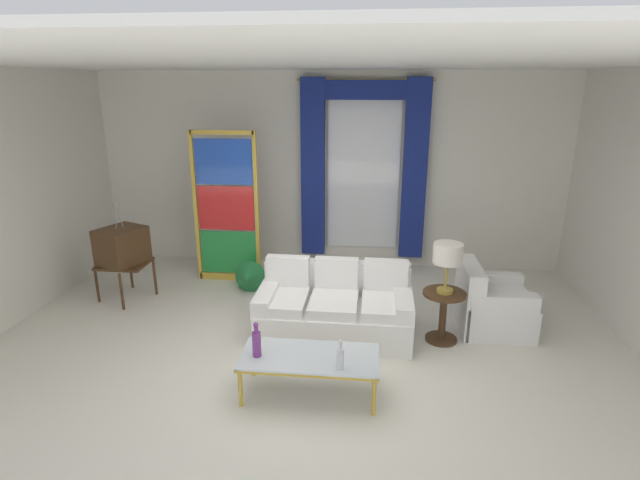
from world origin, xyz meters
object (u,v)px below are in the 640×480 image
couch_white_long (335,308)px  vintage_tv (122,248)px  table_lamp_brass (448,256)px  bottle_blue_decanter (340,357)px  stained_glass_divider (226,211)px  peacock_figurine (249,278)px  coffee_table (310,359)px  armchair_white (489,306)px  bottle_crystal_tall (257,342)px  round_side_table (443,312)px

couch_white_long → vintage_tv: vintage_tv is taller
table_lamp_brass → bottle_blue_decanter: bearing=-127.9°
couch_white_long → vintage_tv: 3.00m
stained_glass_divider → peacock_figurine: size_ratio=3.67×
bottle_blue_decanter → stained_glass_divider: size_ratio=0.13×
couch_white_long → coffee_table: bearing=-96.2°
coffee_table → bottle_blue_decanter: bottle_blue_decanter is taller
vintage_tv → armchair_white: size_ratio=1.61×
couch_white_long → bottle_crystal_tall: size_ratio=5.13×
table_lamp_brass → round_side_table: bearing=180.0°
stained_glass_divider → vintage_tv: bearing=-146.3°
bottle_blue_decanter → round_side_table: bottle_blue_decanter is taller
vintage_tv → round_side_table: vintage_tv is taller
armchair_white → table_lamp_brass: bearing=-148.4°
couch_white_long → coffee_table: (-0.14, -1.25, 0.07)m
couch_white_long → stained_glass_divider: bearing=139.3°
vintage_tv → couch_white_long: bearing=-12.7°
armchair_white → stained_glass_divider: 3.78m
round_side_table → table_lamp_brass: table_lamp_brass is taller
couch_white_long → bottle_blue_decanter: couch_white_long is taller
couch_white_long → bottle_crystal_tall: 1.47m
bottle_blue_decanter → couch_white_long: bearing=96.3°
stained_glass_divider → table_lamp_brass: 3.29m
round_side_table → bottle_crystal_tall: bearing=-146.1°
bottle_blue_decanter → round_side_table: 1.75m
bottle_blue_decanter → round_side_table: bearing=52.1°
stained_glass_divider → round_side_table: stained_glass_divider is taller
couch_white_long → armchair_white: couch_white_long is taller
peacock_figurine → table_lamp_brass: 2.85m
bottle_crystal_tall → round_side_table: bearing=33.9°
bottle_blue_decanter → table_lamp_brass: 1.81m
coffee_table → couch_white_long: bearing=83.8°
bottle_blue_decanter → vintage_tv: bearing=145.6°
bottle_blue_decanter → table_lamp_brass: (1.07, 1.37, 0.51)m
couch_white_long → round_side_table: (1.23, -0.07, 0.05)m
couch_white_long → round_side_table: couch_white_long is taller
bottle_crystal_tall → armchair_white: 2.93m
bottle_crystal_tall → coffee_table: bearing=6.9°
vintage_tv → round_side_table: (4.12, -0.72, -0.37)m
peacock_figurine → bottle_blue_decanter: bearing=-59.3°
coffee_table → bottle_blue_decanter: 0.38m
coffee_table → vintage_tv: bearing=145.4°
bottle_blue_decanter → stained_glass_divider: 3.48m
table_lamp_brass → armchair_white: bearing=31.6°
vintage_tv → stained_glass_divider: (1.20, 0.80, 0.33)m
vintage_tv → armchair_white: (4.72, -0.36, -0.44)m
vintage_tv → round_side_table: 4.20m
peacock_figurine → vintage_tv: bearing=-167.9°
peacock_figurine → round_side_table: bearing=-23.0°
bottle_crystal_tall → table_lamp_brass: (1.85, 1.24, 0.48)m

